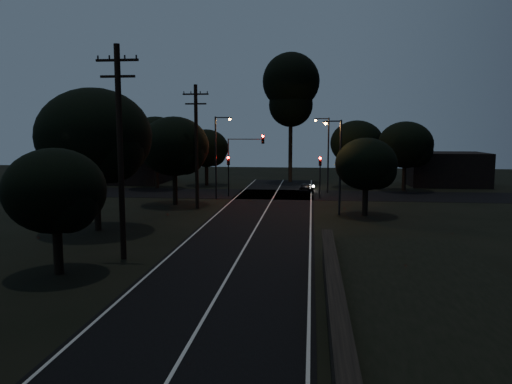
# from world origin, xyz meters

# --- Properties ---
(road_surface) EXTENTS (60.00, 70.00, 0.03)m
(road_surface) POSITION_xyz_m (0.00, 31.12, 0.01)
(road_surface) COLOR black
(road_surface) RESTS_ON ground
(retaining_wall) EXTENTS (6.93, 26.00, 1.60)m
(retaining_wall) POSITION_xyz_m (7.74, 3.00, 0.62)
(retaining_wall) COLOR black
(retaining_wall) RESTS_ON ground
(utility_pole_mid) EXTENTS (2.20, 0.30, 11.00)m
(utility_pole_mid) POSITION_xyz_m (-6.00, 15.00, 5.74)
(utility_pole_mid) COLOR black
(utility_pole_mid) RESTS_ON ground
(utility_pole_far) EXTENTS (2.20, 0.30, 10.50)m
(utility_pole_far) POSITION_xyz_m (-6.00, 32.00, 5.48)
(utility_pole_far) COLOR black
(utility_pole_far) RESTS_ON ground
(tree_left_b) EXTENTS (4.66, 4.66, 5.92)m
(tree_left_b) POSITION_xyz_m (-7.84, 11.91, 3.84)
(tree_left_b) COLOR black
(tree_left_b) RESTS_ON ground
(tree_left_c) EXTENTS (7.50, 7.50, 9.47)m
(tree_left_c) POSITION_xyz_m (-10.23, 21.85, 6.13)
(tree_left_c) COLOR black
(tree_left_c) RESTS_ON ground
(tree_left_d) EXTENTS (6.24, 6.24, 7.92)m
(tree_left_d) POSITION_xyz_m (-8.28, 33.87, 5.13)
(tree_left_d) COLOR black
(tree_left_d) RESTS_ON ground
(tree_far_nw) EXTENTS (5.36, 5.36, 6.79)m
(tree_far_nw) POSITION_xyz_m (-8.81, 49.89, 4.39)
(tree_far_nw) COLOR black
(tree_far_nw) RESTS_ON ground
(tree_far_w) EXTENTS (6.46, 6.46, 8.24)m
(tree_far_w) POSITION_xyz_m (-13.77, 45.87, 5.36)
(tree_far_w) COLOR black
(tree_far_w) RESTS_ON ground
(tree_far_ne) EXTENTS (6.19, 6.19, 7.83)m
(tree_far_ne) POSITION_xyz_m (9.22, 49.87, 5.07)
(tree_far_ne) COLOR black
(tree_far_ne) RESTS_ON ground
(tree_far_e) EXTENTS (6.04, 6.04, 7.66)m
(tree_far_e) POSITION_xyz_m (14.21, 46.88, 4.96)
(tree_far_e) COLOR black
(tree_far_e) RESTS_ON ground
(tree_right_a) EXTENTS (4.82, 4.82, 6.13)m
(tree_right_a) POSITION_xyz_m (8.17, 29.90, 3.97)
(tree_right_a) COLOR black
(tree_right_a) RESTS_ON ground
(tall_pine) EXTENTS (7.25, 7.25, 16.48)m
(tall_pine) POSITION_xyz_m (1.00, 55.00, 11.89)
(tall_pine) COLOR black
(tall_pine) RESTS_ON ground
(building_left) EXTENTS (10.00, 8.00, 4.40)m
(building_left) POSITION_xyz_m (-20.00, 52.00, 2.20)
(building_left) COLOR black
(building_left) RESTS_ON ground
(building_right) EXTENTS (9.00, 7.00, 4.00)m
(building_right) POSITION_xyz_m (20.00, 53.00, 2.00)
(building_right) COLOR black
(building_right) RESTS_ON ground
(signal_left) EXTENTS (0.28, 0.35, 4.10)m
(signal_left) POSITION_xyz_m (-4.60, 39.99, 2.84)
(signal_left) COLOR black
(signal_left) RESTS_ON ground
(signal_right) EXTENTS (0.28, 0.35, 4.10)m
(signal_right) POSITION_xyz_m (4.60, 39.99, 2.84)
(signal_right) COLOR black
(signal_right) RESTS_ON ground
(signal_mast) EXTENTS (3.70, 0.35, 6.25)m
(signal_mast) POSITION_xyz_m (-2.91, 39.99, 4.34)
(signal_mast) COLOR black
(signal_mast) RESTS_ON ground
(streetlight_a) EXTENTS (1.66, 0.26, 8.00)m
(streetlight_a) POSITION_xyz_m (-5.31, 38.00, 4.64)
(streetlight_a) COLOR black
(streetlight_a) RESTS_ON ground
(streetlight_b) EXTENTS (1.66, 0.26, 8.00)m
(streetlight_b) POSITION_xyz_m (5.31, 44.00, 4.64)
(streetlight_b) COLOR black
(streetlight_b) RESTS_ON ground
(streetlight_c) EXTENTS (1.46, 0.26, 7.50)m
(streetlight_c) POSITION_xyz_m (5.83, 30.00, 4.35)
(streetlight_c) COLOR black
(streetlight_c) RESTS_ON ground
(car) EXTENTS (1.61, 3.20, 1.05)m
(car) POSITION_xyz_m (3.20, 44.08, 0.52)
(car) COLOR black
(car) RESTS_ON ground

